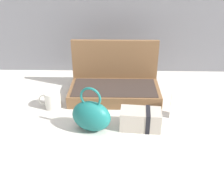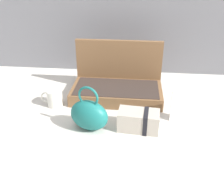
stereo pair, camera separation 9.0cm
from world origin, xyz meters
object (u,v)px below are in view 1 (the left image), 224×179
Objects in this scene: teal_pouch_handbag at (91,116)px; info_card_left at (181,103)px; coffee_mug at (52,100)px; open_suitcase at (115,84)px; cream_toiletry_bag at (141,119)px.

info_card_left is (0.44, 0.12, 0.01)m from teal_pouch_handbag.
coffee_mug is 0.72× the size of info_card_left.
open_suitcase reaches higher than teal_pouch_handbag.
teal_pouch_handbag is at bearing -175.26° from cream_toiletry_bag.
info_card_left is (0.67, -0.08, 0.04)m from coffee_mug.
open_suitcase is at bearing 24.17° from coffee_mug.
info_card_left is at bearing -34.60° from open_suitcase.
open_suitcase is 2.57× the size of cream_toiletry_bag.
open_suitcase is 0.41m from info_card_left.
info_card_left is (0.34, -0.23, 0.02)m from open_suitcase.
teal_pouch_handbag is 0.24m from cream_toiletry_bag.
coffee_mug is (-0.34, -0.15, -0.02)m from open_suitcase.
teal_pouch_handbag is 1.13× the size of cream_toiletry_bag.
open_suitcase reaches higher than cream_toiletry_bag.
cream_toiletry_bag is 0.23m from info_card_left.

